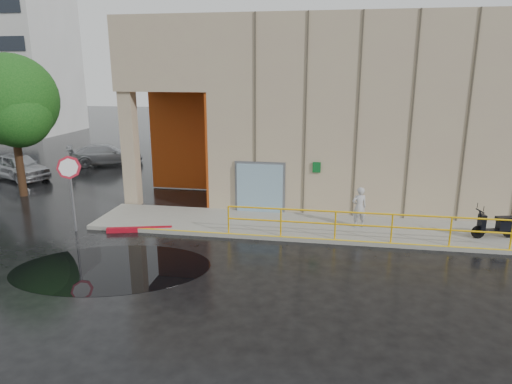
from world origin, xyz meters
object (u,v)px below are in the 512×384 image
at_px(person, 359,207).
at_px(stop_sign, 70,178).
at_px(red_curb, 139,229).
at_px(tree_near, 13,104).
at_px(car_a, 18,166).
at_px(scooter, 496,219).
at_px(car_c, 106,154).

relative_size(person, stop_sign, 0.53).
height_order(red_curb, tree_near, tree_near).
bearing_deg(red_curb, car_a, 145.27).
distance_m(person, scooter, 4.67).
distance_m(red_curb, car_c, 13.61).
bearing_deg(stop_sign, tree_near, 119.41).
height_order(scooter, red_curb, scooter).
distance_m(person, stop_sign, 10.71).
bearing_deg(red_curb, scooter, 4.89).
bearing_deg(person, stop_sign, -8.21).
bearing_deg(car_c, person, -152.23).
relative_size(scooter, car_c, 0.36).
distance_m(red_curb, tree_near, 9.36).
xyz_separation_m(person, car_a, (-18.18, 5.49, -0.20)).
relative_size(scooter, car_a, 0.39).
bearing_deg(person, scooter, 156.57).
xyz_separation_m(car_c, tree_near, (-0.21, -7.77, 3.71)).
bearing_deg(car_a, person, -82.09).
bearing_deg(person, red_curb, -7.66).
bearing_deg(tree_near, car_c, 88.47).
xyz_separation_m(stop_sign, car_c, (-4.83, 11.87, -1.41)).
bearing_deg(tree_near, red_curb, -26.79).
xyz_separation_m(stop_sign, tree_near, (-5.04, 4.10, 2.30)).
height_order(car_a, car_c, car_a).
bearing_deg(person, car_c, -51.42).
relative_size(stop_sign, tree_near, 0.43).
height_order(scooter, stop_sign, stop_sign).
bearing_deg(stop_sign, person, -11.43).
distance_m(stop_sign, car_a, 10.73).
xyz_separation_m(scooter, tree_near, (-20.17, 2.66, 3.51)).
xyz_separation_m(scooter, stop_sign, (-15.14, -1.44, 1.21)).
bearing_deg(car_a, car_c, -7.72).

